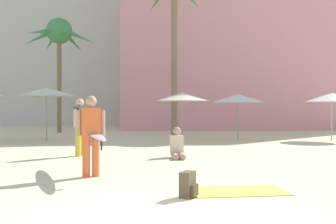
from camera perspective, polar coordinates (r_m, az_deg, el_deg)
hotel_pink at (r=33.67m, az=9.60°, el=9.39°), size 18.03×11.75×13.43m
palm_tree_far_left at (r=25.73m, az=-15.27°, el=10.35°), size 4.52×4.05×7.02m
cafe_umbrella_0 at (r=19.23m, az=-16.89°, el=2.73°), size 2.80×2.80×2.43m
cafe_umbrella_1 at (r=19.87m, az=22.27°, el=1.96°), size 2.27×2.27×2.19m
cafe_umbrella_3 at (r=17.91m, az=2.02°, el=2.19°), size 2.49×2.49×2.20m
cafe_umbrella_4 at (r=19.25m, az=9.98°, el=1.94°), size 2.55×2.55×2.17m
beach_towel at (r=7.20m, az=9.96°, el=-11.03°), size 1.70×1.04×0.01m
backpack at (r=6.61m, az=2.90°, el=-10.34°), size 0.33×0.35×0.42m
person_mid_center at (r=8.78m, az=-10.80°, el=-2.92°), size 1.12×2.97×1.72m
person_near_left at (r=11.90m, az=1.33°, el=-5.00°), size 0.41×0.93×0.91m
person_far_left at (r=12.58m, az=-12.44°, el=-1.75°), size 0.37×0.59×1.76m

